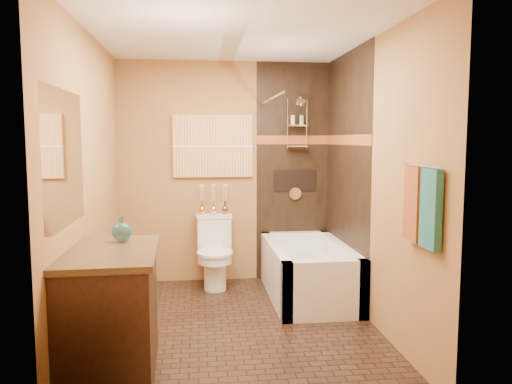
{
  "coord_description": "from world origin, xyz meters",
  "views": [
    {
      "loc": [
        -0.32,
        -4.19,
        1.62
      ],
      "look_at": [
        0.22,
        0.4,
        1.14
      ],
      "focal_mm": 35.0,
      "sensor_mm": 36.0,
      "label": 1
    }
  ],
  "objects": [
    {
      "name": "wall_right",
      "position": [
        1.2,
        0.0,
        1.25
      ],
      "size": [
        0.02,
        3.0,
        2.5
      ],
      "primitive_type": "cube",
      "color": "#AE7C43",
      "rests_on": "floor"
    },
    {
      "name": "teal_bottle",
      "position": [
        -0.87,
        -0.54,
        0.98
      ],
      "size": [
        0.19,
        0.19,
        0.23
      ],
      "primitive_type": null,
      "rotation": [
        0.0,
        0.0,
        0.4
      ],
      "color": "#215C65",
      "rests_on": "vanity"
    },
    {
      "name": "towel_rust",
      "position": [
        1.16,
        -0.92,
        1.18
      ],
      "size": [
        0.05,
        0.22,
        0.52
      ],
      "primitive_type": "cube",
      "color": "#99421B",
      "rests_on": "towel_bar"
    },
    {
      "name": "mosaic_band_back",
      "position": [
        0.78,
        1.48,
        1.62
      ],
      "size": [
        0.85,
        0.01,
        0.1
      ],
      "primitive_type": "cube",
      "color": "maroon",
      "rests_on": "alcove_tile_back"
    },
    {
      "name": "toilet",
      "position": [
        -0.15,
        1.21,
        0.4
      ],
      "size": [
        0.41,
        0.6,
        0.78
      ],
      "rotation": [
        0.0,
        0.0,
        0.08
      ],
      "color": "white",
      "rests_on": "floor"
    },
    {
      "name": "bathtub",
      "position": [
        0.8,
        0.75,
        0.22
      ],
      "size": [
        0.8,
        1.5,
        0.55
      ],
      "color": "white",
      "rests_on": "floor"
    },
    {
      "name": "mosaic_band_right",
      "position": [
        1.18,
        0.75,
        1.62
      ],
      "size": [
        0.01,
        1.5,
        0.1
      ],
      "primitive_type": "cube",
      "color": "maroon",
      "rests_on": "alcove_tile_right"
    },
    {
      "name": "towel_teal",
      "position": [
        1.16,
        -1.18,
        1.18
      ],
      "size": [
        0.05,
        0.22,
        0.52
      ],
      "primitive_type": "cube",
      "color": "#1E6461",
      "rests_on": "towel_bar"
    },
    {
      "name": "wall_back",
      "position": [
        0.0,
        1.5,
        1.25
      ],
      "size": [
        2.4,
        0.02,
        2.5
      ],
      "primitive_type": "cube",
      "color": "#AE7C43",
      "rests_on": "floor"
    },
    {
      "name": "alcove_niche",
      "position": [
        0.8,
        1.48,
        1.15
      ],
      "size": [
        0.5,
        0.01,
        0.25
      ],
      "primitive_type": "cube",
      "color": "black",
      "rests_on": "alcove_tile_back"
    },
    {
      "name": "bud_vases",
      "position": [
        -0.15,
        1.39,
        0.96
      ],
      "size": [
        0.33,
        0.07,
        0.32
      ],
      "color": "gold",
      "rests_on": "toilet"
    },
    {
      "name": "vanity_mirror",
      "position": [
        -1.19,
        -0.8,
        1.5
      ],
      "size": [
        0.01,
        1.0,
        0.9
      ],
      "primitive_type": "cube",
      "color": "white",
      "rests_on": "wall_left"
    },
    {
      "name": "floor",
      "position": [
        0.0,
        0.0,
        0.0
      ],
      "size": [
        3.0,
        3.0,
        0.0
      ],
      "primitive_type": "plane",
      "color": "black",
      "rests_on": "ground"
    },
    {
      "name": "ceiling",
      "position": [
        0.0,
        0.0,
        2.5
      ],
      "size": [
        3.0,
        3.0,
        0.0
      ],
      "primitive_type": "plane",
      "color": "silver",
      "rests_on": "wall_back"
    },
    {
      "name": "alcove_tile_right",
      "position": [
        1.19,
        0.75,
        1.25
      ],
      "size": [
        0.01,
        1.5,
        2.5
      ],
      "primitive_type": "cube",
      "color": "black",
      "rests_on": "wall_right"
    },
    {
      "name": "wall_left",
      "position": [
        -1.2,
        0.0,
        1.25
      ],
      "size": [
        0.02,
        3.0,
        2.5
      ],
      "primitive_type": "cube",
      "color": "#AE7C43",
      "rests_on": "floor"
    },
    {
      "name": "sunset_painting",
      "position": [
        -0.15,
        1.48,
        1.55
      ],
      "size": [
        0.9,
        0.04,
        0.7
      ],
      "primitive_type": "cube",
      "color": "orange",
      "rests_on": "wall_back"
    },
    {
      "name": "towel_bar",
      "position": [
        1.15,
        -1.05,
        1.45
      ],
      "size": [
        0.02,
        0.55,
        0.02
      ],
      "primitive_type": "cylinder",
      "rotation": [
        1.57,
        0.0,
        0.0
      ],
      "color": "silver",
      "rests_on": "wall_right"
    },
    {
      "name": "curtain_rod",
      "position": [
        0.4,
        0.75,
        2.02
      ],
      "size": [
        0.03,
        1.55,
        0.03
      ],
      "primitive_type": "cylinder",
      "rotation": [
        1.57,
        0.0,
        0.0
      ],
      "color": "silver",
      "rests_on": "wall_back"
    },
    {
      "name": "wall_front",
      "position": [
        0.0,
        -1.5,
        1.25
      ],
      "size": [
        2.4,
        0.02,
        2.5
      ],
      "primitive_type": "cube",
      "color": "#AE7C43",
      "rests_on": "floor"
    },
    {
      "name": "vanity",
      "position": [
        -0.92,
        -0.8,
        0.44
      ],
      "size": [
        0.65,
        1.02,
        0.88
      ],
      "rotation": [
        0.0,
        0.0,
        0.04
      ],
      "color": "black",
      "rests_on": "floor"
    },
    {
      "name": "alcove_tile_back",
      "position": [
        0.78,
        1.49,
        1.25
      ],
      "size": [
        0.85,
        0.01,
        2.5
      ],
      "primitive_type": "cube",
      "color": "black",
      "rests_on": "wall_back"
    },
    {
      "name": "shower_fixtures",
      "position": [
        0.8,
        1.38,
        1.67
      ],
      "size": [
        0.24,
        0.33,
        1.16
      ],
      "color": "silver",
      "rests_on": "floor"
    }
  ]
}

